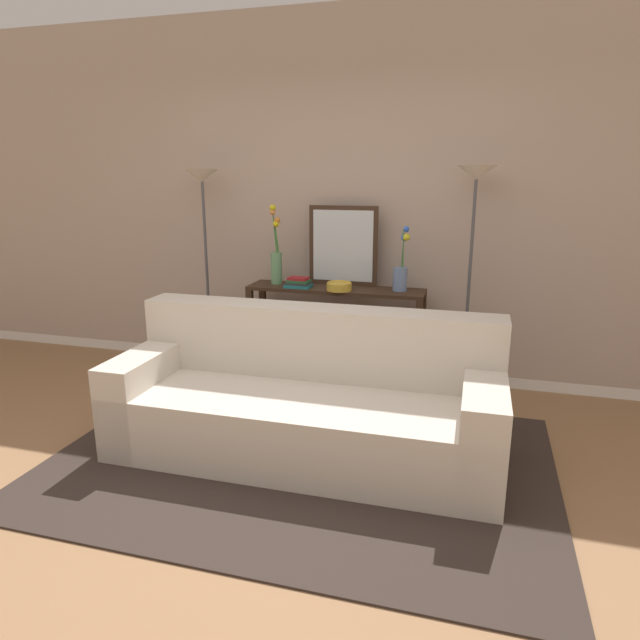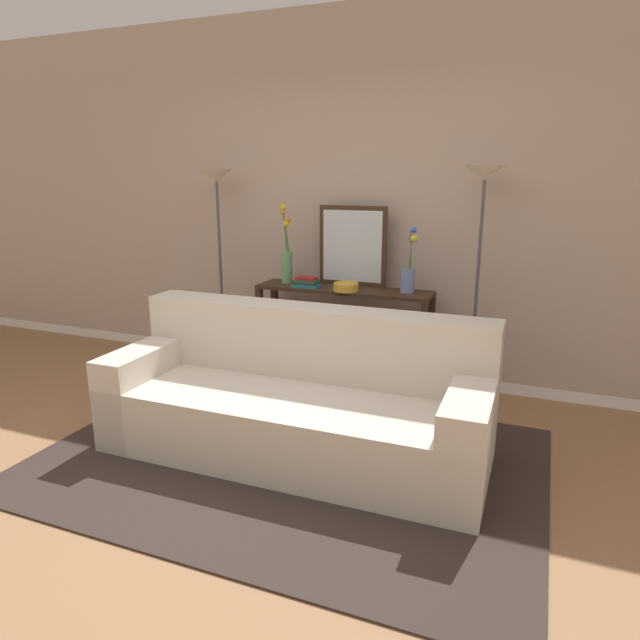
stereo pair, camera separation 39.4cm
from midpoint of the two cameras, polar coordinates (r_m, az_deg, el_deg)
The scene contains 13 objects.
ground_plane at distance 3.19m, azimuth -11.84°, elevation -18.27°, with size 16.00×16.00×0.02m, color #936B47.
back_wall at distance 4.77m, azimuth -0.03°, elevation 11.97°, with size 12.00×0.15×2.97m.
area_rug at distance 3.54m, azimuth -5.41°, elevation -14.18°, with size 2.98×2.06×0.01m.
couch at distance 3.54m, azimuth -4.58°, elevation -8.60°, with size 2.35×0.90×0.88m.
console_table at distance 4.57m, azimuth -0.91°, elevation 0.15°, with size 1.42×0.33×0.82m.
floor_lamp_left at distance 4.87m, azimuth -13.99°, elevation 10.24°, with size 0.28×0.28×1.74m.
floor_lamp_right at distance 4.24m, azimuth 12.71°, elevation 9.95°, with size 0.28×0.28×1.76m.
wall_mirror at distance 4.58m, azimuth -0.13°, elevation 7.50°, with size 0.56×0.02×0.64m.
vase_tall_flowers at distance 4.66m, azimuth -6.89°, elevation 6.23°, with size 0.10×0.10×0.65m.
vase_short_flowers at distance 4.39m, azimuth 5.68°, elevation 4.94°, with size 0.12×0.12×0.50m.
fruit_bowl at distance 4.40m, azimuth -0.60°, elevation 3.41°, with size 0.20×0.20×0.06m.
book_stack at distance 4.53m, azimuth -4.69°, elevation 3.74°, with size 0.21×0.15×0.08m.
book_row_under_console at distance 4.85m, azimuth -5.62°, elevation -5.27°, with size 0.35×0.18×0.13m.
Camera 1 is at (1.13, -2.40, 1.71)m, focal length 31.61 mm.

